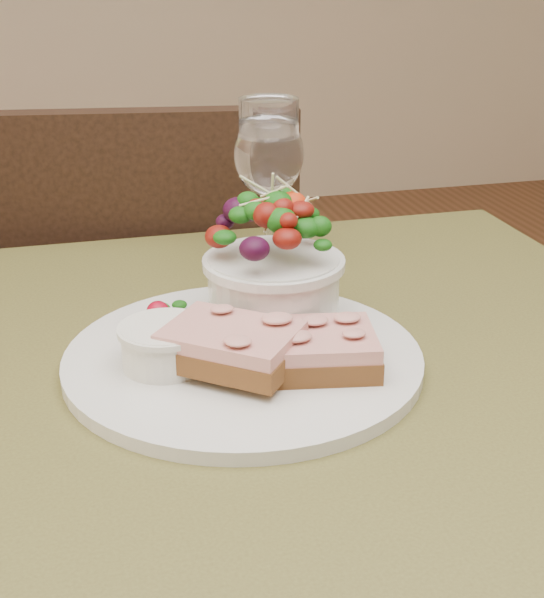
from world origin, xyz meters
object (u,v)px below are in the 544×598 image
object	(u,v)px
cafe_table	(278,479)
sandwich_front	(311,350)
sandwich_back	(231,345)
salad_bowl	(274,259)
chair_far	(158,451)
wine_glass	(269,160)
ramekin	(165,344)
dinner_plate	(243,359)

from	to	relation	value
cafe_table	sandwich_front	distance (m)	0.13
sandwich_back	salad_bowl	bearing A→B (deg)	95.45
cafe_table	chair_far	distance (m)	0.71
wine_glass	sandwich_back	bearing A→B (deg)	-110.87
sandwich_front	salad_bowl	bearing A→B (deg)	103.17
ramekin	salad_bowl	world-z (taller)	salad_bowl
cafe_table	ramekin	xyz separation A→B (m)	(-0.09, 0.03, 0.13)
sandwich_back	salad_bowl	size ratio (longest dim) A/B	1.05
dinner_plate	chair_far	bearing A→B (deg)	92.30
sandwich_back	wine_glass	distance (m)	0.29
ramekin	wine_glass	size ratio (longest dim) A/B	0.41
chair_far	sandwich_back	world-z (taller)	chair_far
sandwich_back	wine_glass	xyz separation A→B (m)	(0.10, 0.26, 0.09)
chair_far	ramekin	size ratio (longest dim) A/B	12.42
sandwich_front	sandwich_back	bearing A→B (deg)	-177.79
cafe_table	salad_bowl	bearing A→B (deg)	77.61
cafe_table	sandwich_front	xyz separation A→B (m)	(0.03, -0.01, 0.13)
dinner_plate	ramekin	bearing A→B (deg)	-174.73
sandwich_front	salad_bowl	world-z (taller)	salad_bowl
dinner_plate	sandwich_front	distance (m)	0.07
sandwich_back	wine_glass	size ratio (longest dim) A/B	0.76
sandwich_front	wine_glass	distance (m)	0.28
sandwich_back	salad_bowl	world-z (taller)	salad_bowl
chair_far	sandwich_back	size ratio (longest dim) A/B	6.78
ramekin	salad_bowl	xyz separation A→B (m)	(0.11, 0.07, 0.04)
sandwich_front	wine_glass	world-z (taller)	wine_glass
chair_far	ramekin	distance (m)	0.76
sandwich_front	ramekin	size ratio (longest dim) A/B	1.65
chair_far	sandwich_front	bearing A→B (deg)	105.07
dinner_plate	sandwich_front	bearing A→B (deg)	-38.03
wine_glass	dinner_plate	bearing A→B (deg)	-109.76
chair_far	ramekin	xyz separation A→B (m)	(-0.04, -0.59, 0.49)
sandwich_front	salad_bowl	xyz separation A→B (m)	(-0.01, 0.10, 0.04)
chair_far	sandwich_back	xyz separation A→B (m)	(0.01, -0.61, 0.49)
ramekin	chair_far	bearing A→B (deg)	85.67
cafe_table	dinner_plate	world-z (taller)	dinner_plate
salad_bowl	chair_far	bearing A→B (deg)	97.40
sandwich_back	ramekin	world-z (taller)	sandwich_back
sandwich_back	dinner_plate	bearing A→B (deg)	99.66
sandwich_back	cafe_table	bearing A→B (deg)	34.80
sandwich_back	wine_glass	bearing A→B (deg)	107.61
chair_far	salad_bowl	xyz separation A→B (m)	(0.07, -0.52, 0.53)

